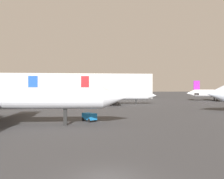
% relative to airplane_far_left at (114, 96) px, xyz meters
% --- Properties ---
extents(airplane_far_left, '(26.75, 23.71, 9.00)m').
position_rel_airplane_far_left_xyz_m(airplane_far_left, '(0.00, 0.00, 0.00)').
color(airplane_far_left, silver).
rests_on(airplane_far_left, ground_plane).
extents(airplane_far_right, '(24.81, 22.09, 8.10)m').
position_rel_airplane_far_left_xyz_m(airplane_far_right, '(43.57, 14.92, 0.28)').
color(airplane_far_right, white).
rests_on(airplane_far_right, ground_plane).
extents(baggage_cart, '(2.40, 2.72, 1.30)m').
position_rel_airplane_far_left_xyz_m(baggage_cart, '(-8.78, -39.44, -1.96)').
color(baggage_cart, '#1972BF').
rests_on(baggage_cart, ground_plane).
extents(terminal_building, '(89.59, 23.78, 12.05)m').
position_rel_airplane_far_left_xyz_m(terminal_building, '(-21.14, 50.66, 3.31)').
color(terminal_building, '#B7B7B2').
rests_on(terminal_building, ground_plane).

